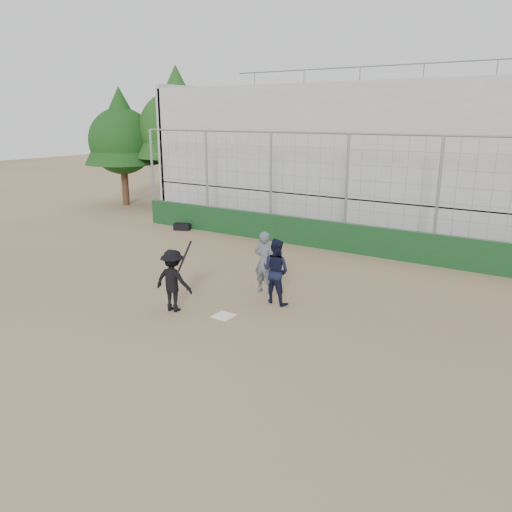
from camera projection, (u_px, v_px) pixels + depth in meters
The scene contains 10 objects.
ground at pixel (224, 316), 11.76m from camera, with size 90.00×90.00×0.00m, color brown.
home_plate at pixel (224, 316), 11.76m from camera, with size 0.44×0.44×0.02m, color white.
backstop at pixel (345, 224), 17.15m from camera, with size 18.10×0.25×4.04m.
bleachers at pixel (395, 157), 20.61m from camera, with size 20.25×6.70×6.98m.
tree_left at pixel (177, 119), 25.22m from camera, with size 4.48×4.48×7.00m.
tree_right at pixel (121, 132), 25.49m from camera, with size 3.84×3.84×6.00m.
batter_at_plate at pixel (173, 280), 11.94m from camera, with size 1.05×0.78×1.70m.
catcher_crouched at pixel (276, 282), 12.47m from camera, with size 0.91×0.76×1.13m.
umpire at pixel (265, 265), 13.19m from camera, with size 0.61×0.40×1.50m, color #4B545F.
equipment_bag at pixel (182, 227), 20.58m from camera, with size 0.73×0.52×0.33m.
Camera 1 is at (6.60, -8.75, 4.56)m, focal length 35.00 mm.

